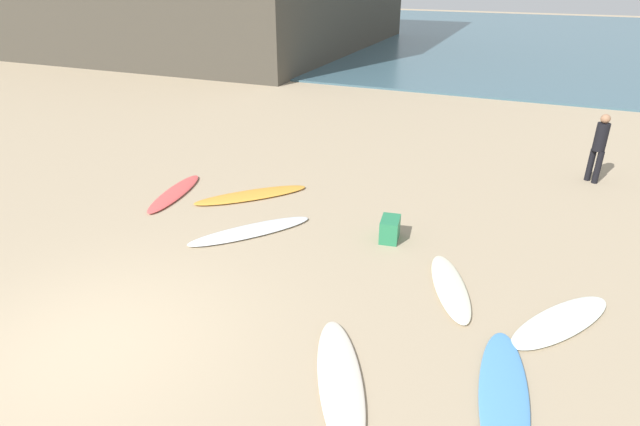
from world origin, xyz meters
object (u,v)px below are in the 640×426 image
Objects in this scene: surfboard_1 at (504,396)px; surfboard_2 at (561,321)px; beachgoer_near at (599,145)px; surfboard_4 at (251,195)px; surfboard_6 at (340,380)px; surfboard_5 at (175,193)px; surfboard_3 at (450,287)px; surfboard_0 at (250,231)px; beach_cooler at (390,229)px.

surfboard_2 reaches higher than surfboard_1.
surfboard_1 is at bearing -58.77° from beachgoer_near.
beachgoer_near is (1.24, 7.97, 0.86)m from surfboard_1.
surfboard_1 is 0.95× the size of surfboard_4.
surfboard_5 is at bearing 117.40° from surfboard_6.
surfboard_4 is 5.96m from surfboard_6.
surfboard_3 is 0.88× the size of surfboard_5.
beachgoer_near is (2.24, 5.90, 0.86)m from surfboard_3.
surfboard_0 is 5.49m from surfboard_1.
surfboard_2 is 3.33m from beach_cooler.
surfboard_4 is at bearing 167.96° from beach_cooler.
beach_cooler reaches higher than surfboard_3.
surfboard_2 is 1.07× the size of surfboard_3.
surfboard_3 is at bearing 44.57° from surfboard_6.
surfboard_5 is 1.36× the size of beachgoer_near.
surfboard_0 is at bearing 108.02° from surfboard_6.
surfboard_0 is at bearing 163.67° from surfboard_4.
surfboard_3 is (-1.01, 2.07, 0.01)m from surfboard_1.
surfboard_1 is at bearing 104.91° from surfboard_2.
beachgoer_near reaches higher than beach_cooler.
surfboard_1 is at bearing -34.69° from surfboard_5.
beach_cooler reaches higher than surfboard_0.
surfboard_2 is 4.02× the size of beach_cooler.
surfboard_3 is 1.84m from beach_cooler.
beachgoer_near reaches higher than surfboard_4.
surfboard_5 is (-7.38, 3.44, 0.00)m from surfboard_1.
beachgoer_near reaches higher than surfboard_3.
beachgoer_near reaches higher than surfboard_0.
surfboard_6 is at bearing -45.48° from surfboard_5.
surfboard_0 is at bearing 26.48° from surfboard_2.
beach_cooler is (-0.48, 3.82, 0.17)m from surfboard_6.
beachgoer_near is at bearing -106.07° from surfboard_4.
surfboard_3 is at bearing -70.77° from beachgoer_near.
surfboard_4 is 1.57× the size of beachgoer_near.
surfboard_3 is 0.76× the size of surfboard_4.
surfboard_6 reaches higher than surfboard_4.
surfboard_1 is 7.00m from surfboard_4.
surfboard_4 is 1.16× the size of surfboard_5.
surfboard_4 is 1.10× the size of surfboard_6.
surfboard_5 is 6.77m from surfboard_6.
surfboard_6 reaches higher than surfboard_5.
surfboard_6 is (5.50, -3.96, 0.00)m from surfboard_5.
surfboard_3 is (3.88, -0.44, 0.00)m from surfboard_0.
surfboard_0 is at bearing 146.15° from surfboard_1.
surfboard_6 is (3.86, -4.54, 0.00)m from surfboard_4.
surfboard_0 is 1.26× the size of surfboard_3.
surfboard_4 is (-5.74, 4.01, 0.00)m from surfboard_1.
surfboard_6 is at bearing -70.10° from beachgoer_near.
surfboard_3 is at bearing -42.22° from beach_cooler.
surfboard_6 is 9.08m from beachgoer_near.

